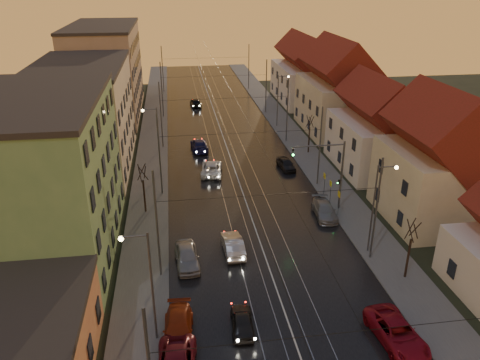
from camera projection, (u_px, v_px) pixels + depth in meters
name	position (u px, v px, depth m)	size (l,w,h in m)	color
ground	(297.00, 347.00, 29.66)	(160.00, 160.00, 0.00)	black
road	(225.00, 142.00, 65.86)	(16.00, 120.00, 0.04)	black
sidewalk_left	(153.00, 145.00, 64.52)	(4.00, 120.00, 0.15)	#4C4C4C
sidewalk_right	(294.00, 138.00, 67.15)	(4.00, 120.00, 0.15)	#4C4C4C
tram_rail_0	(209.00, 142.00, 65.56)	(0.06, 120.00, 0.03)	gray
tram_rail_1	(219.00, 142.00, 65.75)	(0.06, 120.00, 0.03)	gray
tram_rail_2	(230.00, 141.00, 65.95)	(0.06, 120.00, 0.03)	gray
tram_rail_3	(240.00, 141.00, 66.14)	(0.06, 120.00, 0.03)	gray
apartment_left_1	(44.00, 181.00, 37.41)	(10.00, 18.00, 13.00)	#5F8C59
apartment_left_2	(84.00, 118.00, 55.71)	(10.00, 20.00, 12.00)	beige
apartment_left_3	(106.00, 71.00, 77.03)	(10.00, 24.00, 14.00)	#94795F
house_right_1	(437.00, 166.00, 43.27)	(8.67, 10.20, 10.80)	#C4BA97
house_right_2	(378.00, 131.00, 55.37)	(9.18, 12.24, 9.20)	silver
house_right_3	(337.00, 92.00, 68.47)	(9.18, 14.28, 11.50)	#C4BA97
house_right_4	(304.00, 74.00, 85.07)	(9.18, 16.32, 10.00)	silver
catenary_pole_l_1	(157.00, 226.00, 34.86)	(0.16, 0.16, 9.00)	#595B60
catenary_pole_r_1	(376.00, 211.00, 37.12)	(0.16, 0.16, 9.00)	#595B60
catenary_pole_l_2	(160.00, 155.00, 48.44)	(0.16, 0.16, 9.00)	#595B60
catenary_pole_r_2	(320.00, 147.00, 50.70)	(0.16, 0.16, 9.00)	#595B60
catenary_pole_l_3	(161.00, 115.00, 62.01)	(0.16, 0.16, 9.00)	#595B60
catenary_pole_r_3	(287.00, 111.00, 64.27)	(0.16, 0.16, 9.00)	#595B60
catenary_pole_l_4	(162.00, 90.00, 75.59)	(0.16, 0.16, 9.00)	#595B60
catenary_pole_r_4	(266.00, 87.00, 77.85)	(0.16, 0.16, 9.00)	#595B60
catenary_pole_l_5	(163.00, 69.00, 91.88)	(0.16, 0.16, 9.00)	#595B60
catenary_pole_r_5	(249.00, 67.00, 94.14)	(0.16, 0.16, 9.00)	#595B60
street_lamp_0	(146.00, 277.00, 28.30)	(1.75, 0.32, 8.00)	#595B60
street_lamp_1	(378.00, 200.00, 37.94)	(1.75, 0.32, 8.00)	#595B60
street_lamp_2	(156.00, 134.00, 53.65)	(1.75, 0.32, 8.00)	#595B60
street_lamp_3	(280.00, 96.00, 70.52)	(1.75, 0.32, 8.00)	#595B60
traffic_light_mast	(332.00, 167.00, 45.14)	(5.30, 0.32, 7.20)	#595B60
bare_tree_0	(144.00, 190.00, 45.42)	(1.09, 1.09, 5.11)	black
bare_tree_1	(409.00, 251.00, 35.43)	(1.09, 1.09, 5.11)	black
bare_tree_2	(309.00, 135.00, 60.80)	(1.09, 1.09, 5.11)	black
driving_car_0	(242.00, 321.00, 30.98)	(1.47, 3.66, 1.25)	black
driving_car_1	(233.00, 245.00, 39.54)	(1.56, 4.49, 1.48)	#A6A7AC
driving_car_2	(212.00, 168.00, 55.13)	(2.36, 5.12, 1.42)	silver
driving_car_3	(199.00, 145.00, 62.57)	(2.06, 5.08, 1.47)	#151741
driving_car_4	(196.00, 102.00, 83.22)	(1.73, 4.29, 1.46)	black
parked_left_2	(178.00, 329.00, 30.27)	(1.89, 4.66, 1.35)	maroon
parked_left_3	(187.00, 256.00, 37.80)	(1.84, 4.57, 1.56)	gray
parked_right_0	(397.00, 333.00, 29.86)	(2.41, 5.23, 1.45)	maroon
parked_right_1	(325.00, 210.00, 45.45)	(1.89, 4.64, 1.35)	gray
parked_right_2	(286.00, 164.00, 56.51)	(1.56, 3.88, 1.32)	black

